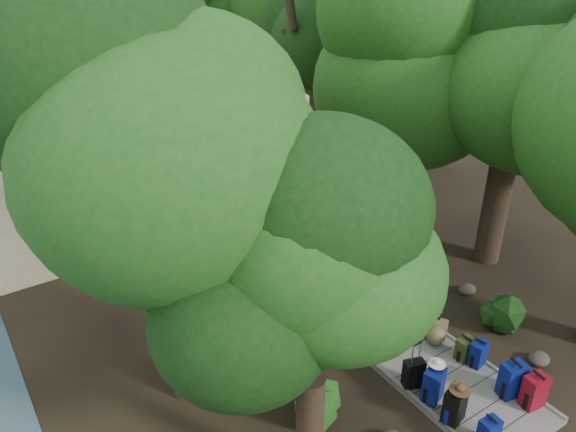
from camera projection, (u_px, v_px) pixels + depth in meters
ground at (350, 304)px, 13.40m from camera, size 120.00×120.00×0.00m
sand_beach at (122, 125)px, 25.15m from camera, size 40.00×22.00×0.02m
boardwalk at (324, 282)px, 14.11m from camera, size 2.00×12.00×0.12m
backpack_left_a at (489, 432)px, 9.50m from camera, size 0.36×0.26×0.65m
backpack_left_b at (455, 404)px, 9.98m from camera, size 0.49×0.40×0.78m
backpack_left_c at (434, 383)px, 10.42m from camera, size 0.49×0.41×0.77m
backpack_right_a at (535, 390)px, 10.30m from camera, size 0.45×0.35×0.75m
backpack_right_b at (512, 378)px, 10.52m from camera, size 0.50×0.40×0.80m
backpack_right_c at (479, 352)px, 11.29m from camera, size 0.39×0.31×0.60m
backpack_right_d at (465, 348)px, 11.46m from camera, size 0.36×0.27×0.54m
duffel_right_khaki at (431, 325)px, 12.17m from camera, size 0.70×0.78×0.43m
duffel_right_black at (410, 313)px, 12.56m from camera, size 0.53×0.74×0.43m
suitcase_on_boardwalk at (413, 374)px, 10.76m from camera, size 0.44×0.33×0.61m
lone_suitcase_on_sand at (210, 177)px, 19.21m from camera, size 0.45×0.32×0.64m
hat_brown at (461, 387)px, 9.72m from camera, size 0.39×0.39×0.12m
hat_white at (437, 362)px, 10.30m from camera, size 0.33×0.33×0.11m
kayak at (77, 177)px, 19.58m from camera, size 1.23×3.35×0.33m
sun_lounger at (247, 139)px, 22.71m from camera, size 1.16×1.70×0.52m
tree_right_b at (519, 87)px, 13.03m from camera, size 5.27×5.27×9.41m
tree_right_c at (411, 90)px, 14.47m from camera, size 4.92×4.92×8.52m
tree_right_d at (424, 2)px, 16.67m from camera, size 6.54×6.54×11.98m
tree_right_e at (339, 62)px, 18.48m from camera, size 4.44×4.44×7.99m
tree_right_f at (320, 12)px, 21.79m from camera, size 5.58×5.58×9.97m
tree_left_a at (312, 338)px, 7.66m from camera, size 3.69×3.69×6.14m
tree_left_b at (168, 193)px, 8.94m from camera, size 4.76×4.76×8.56m
tree_left_c at (163, 153)px, 11.77m from camera, size 4.38×4.38×7.61m
tree_back_a at (79, 24)px, 21.84m from camera, size 5.27×5.27×9.12m
tree_back_b at (147, 0)px, 24.12m from camera, size 5.71×5.71×10.20m
tree_back_c at (217, 22)px, 24.89m from camera, size 4.59×4.59×8.27m
palm_right_a at (300, 71)px, 17.51m from camera, size 4.66×4.66×7.95m
palm_right_b at (266, 31)px, 22.06m from camera, size 4.41×4.41×8.53m
palm_right_c at (191, 58)px, 22.21m from camera, size 4.16×4.16×6.61m
palm_left_a at (66, 114)px, 13.77m from camera, size 4.94×4.94×7.85m
rock_left_b at (328, 404)px, 10.53m from camera, size 0.32×0.29×0.18m
rock_left_c at (281, 320)px, 12.68m from camera, size 0.45×0.40×0.25m
rock_left_d at (209, 272)px, 14.52m from camera, size 0.27×0.24×0.15m
rock_right_a at (539, 359)px, 11.56m from camera, size 0.45×0.41×0.25m
rock_right_b at (467, 289)px, 13.74m from camera, size 0.44×0.40×0.24m
rock_right_c at (380, 254)px, 15.24m from camera, size 0.33×0.29×0.18m
rock_right_d at (345, 210)px, 17.44m from camera, size 0.56×0.51×0.31m
shrub_left_a at (321, 407)px, 9.95m from camera, size 1.05×1.05×0.95m
shrub_left_b at (248, 288)px, 13.19m from camera, size 1.03×1.03×0.93m
shrub_left_c at (163, 232)px, 15.51m from camera, size 1.10×1.10×0.99m
shrub_right_a at (498, 314)px, 12.44m from camera, size 0.87×0.87×0.78m
shrub_right_b at (373, 215)px, 16.12m from camera, size 1.43×1.43×1.28m
shrub_right_c at (282, 191)px, 18.26m from camera, size 0.73×0.73×0.66m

